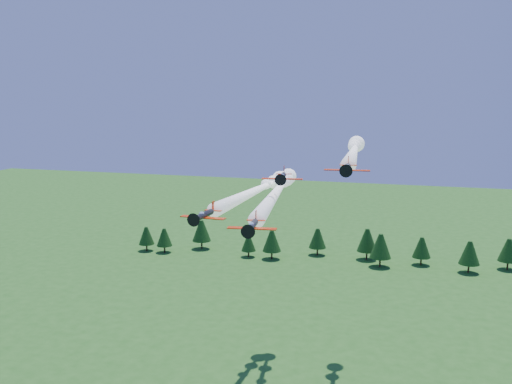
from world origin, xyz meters
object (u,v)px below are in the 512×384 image
(plane_slot, at_px, (282,177))
(plane_right, at_px, (354,151))
(plane_lead, at_px, (278,189))
(plane_left, at_px, (257,190))

(plane_slot, bearing_deg, plane_right, 52.15)
(plane_lead, xyz_separation_m, plane_left, (-5.70, 3.97, -1.03))
(plane_right, height_order, plane_slot, plane_right)
(plane_lead, height_order, plane_left, plane_lead)
(plane_left, bearing_deg, plane_slot, -56.93)
(plane_right, bearing_deg, plane_left, -177.19)
(plane_right, bearing_deg, plane_lead, -159.70)
(plane_left, distance_m, plane_right, 21.74)
(plane_slot, bearing_deg, plane_left, 111.43)
(plane_lead, bearing_deg, plane_right, 17.37)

